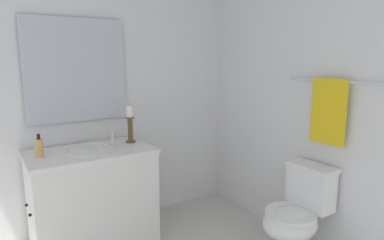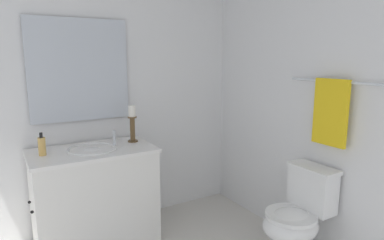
% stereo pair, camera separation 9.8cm
% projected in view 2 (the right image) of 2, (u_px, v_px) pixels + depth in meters
% --- Properties ---
extents(wall_back, '(2.65, 0.04, 2.45)m').
position_uv_depth(wall_back, '(321.00, 103.00, 2.61)').
color(wall_back, white).
rests_on(wall_back, ground).
extents(wall_left, '(0.04, 2.80, 2.45)m').
position_uv_depth(wall_left, '(97.00, 97.00, 3.02)').
color(wall_left, white).
rests_on(wall_left, ground).
extents(vanity_cabinet, '(0.58, 1.00, 0.83)m').
position_uv_depth(vanity_cabinet, '(95.00, 196.00, 2.83)').
color(vanity_cabinet, white).
rests_on(vanity_cabinet, ground).
extents(sink_basin, '(0.40, 0.40, 0.24)m').
position_uv_depth(sink_basin, '(93.00, 154.00, 2.76)').
color(sink_basin, white).
rests_on(sink_basin, vanity_cabinet).
extents(mirror, '(0.02, 0.84, 0.87)m').
position_uv_depth(mirror, '(80.00, 70.00, 2.87)').
color(mirror, silver).
extents(candle_holder_tall, '(0.09, 0.09, 0.33)m').
position_uv_depth(candle_holder_tall, '(132.00, 122.00, 2.97)').
color(candle_holder_tall, brown).
rests_on(candle_holder_tall, vanity_cabinet).
extents(soap_bottle, '(0.06, 0.06, 0.18)m').
position_uv_depth(soap_bottle, '(42.00, 146.00, 2.57)').
color(soap_bottle, '#E5B259').
rests_on(soap_bottle, vanity_cabinet).
extents(toilet, '(0.39, 0.54, 0.75)m').
position_uv_depth(toilet, '(297.00, 217.00, 2.57)').
color(toilet, white).
rests_on(toilet, ground).
extents(towel_bar, '(0.79, 0.02, 0.02)m').
position_uv_depth(towel_bar, '(334.00, 81.00, 2.43)').
color(towel_bar, silver).
extents(towel_near_vanity, '(0.28, 0.03, 0.50)m').
position_uv_depth(towel_near_vanity, '(330.00, 112.00, 2.46)').
color(towel_near_vanity, yellow).
rests_on(towel_near_vanity, towel_bar).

